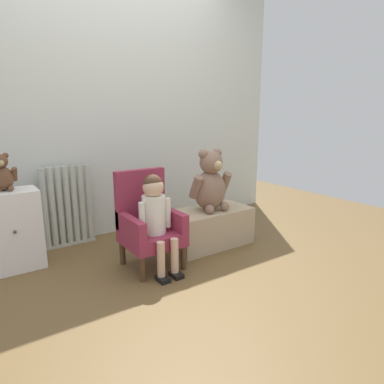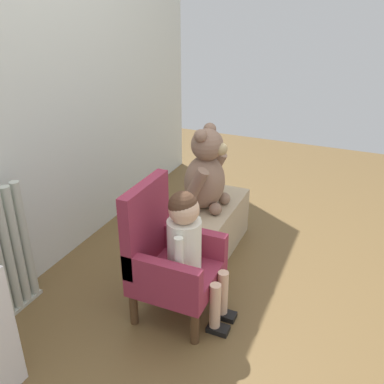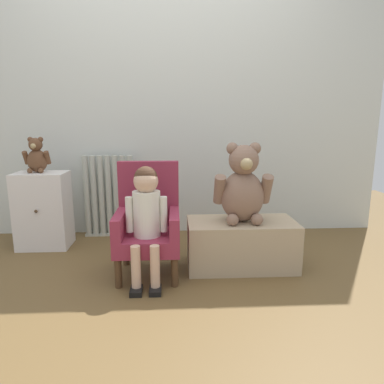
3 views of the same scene
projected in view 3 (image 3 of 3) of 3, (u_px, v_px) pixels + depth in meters
ground_plane at (160, 304)px, 1.87m from camera, size 6.00×6.00×0.00m
back_wall at (163, 95)px, 2.90m from camera, size 3.80×0.05×2.40m
radiator at (109, 197)px, 2.93m from camera, size 0.43×0.05×0.70m
small_dresser at (43, 210)px, 2.67m from camera, size 0.39×0.29×0.60m
child_armchair at (148, 223)px, 2.22m from camera, size 0.40×0.40×0.72m
child_figure at (146, 208)px, 2.08m from camera, size 0.25×0.35×0.72m
low_bench at (241, 244)px, 2.33m from camera, size 0.73×0.37×0.32m
large_teddy_bear at (243, 187)px, 2.25m from camera, size 0.38×0.27×0.52m
small_teddy_bear at (37, 157)px, 2.61m from camera, size 0.20×0.14×0.27m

